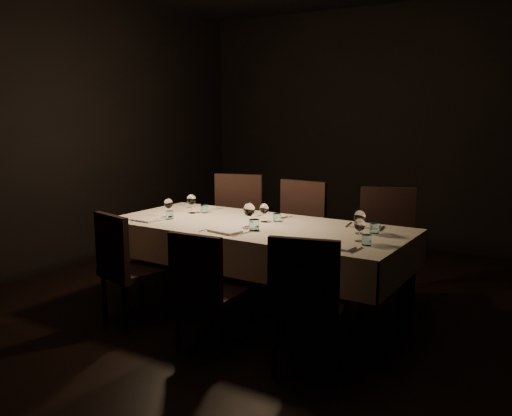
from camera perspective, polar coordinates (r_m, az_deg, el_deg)
The scene contains 14 objects.
room at distance 4.41m, azimuth -0.00°, elevation 7.69°, with size 5.01×6.01×3.01m.
dining_table at distance 4.51m, azimuth -0.00°, elevation -2.67°, with size 2.52×1.12×0.76m.
chair_near_left at distance 4.45m, azimuth -13.69°, elevation -5.59°, with size 0.52×0.52×0.90m.
place_setting_near_left at distance 4.82m, azimuth -9.91°, elevation -0.33°, with size 0.29×0.39×0.16m.
chair_near_center at distance 3.84m, azimuth -5.55°, elevation -8.12°, with size 0.44×0.44×0.87m.
place_setting_near_center at distance 4.29m, azimuth -1.36°, elevation -1.23°, with size 0.37×0.42×0.20m.
chair_near_right at distance 3.50m, azimuth 5.36°, elevation -9.44°, with size 0.54×0.54×0.93m.
place_setting_near_right at distance 3.87m, azimuth 10.38°, elevation -2.80°, with size 0.31×0.40×0.17m.
chair_far_left at distance 5.54m, azimuth -2.24°, elevation -1.53°, with size 0.63×0.63×1.05m.
place_setting_far_left at distance 5.10m, azimuth -6.08°, elevation 0.38°, with size 0.33×0.40×0.18m.
chair_far_center at distance 5.22m, azimuth 4.23°, elevation -2.38°, with size 0.52×0.52×1.03m.
place_setting_far_center at distance 4.66m, azimuth 1.52°, elevation -0.54°, with size 0.29×0.39×0.16m.
chair_far_right at distance 4.96m, azimuth 13.64°, elevation -3.36°, with size 0.63×0.63×1.02m.
place_setting_far_right at distance 4.30m, azimuth 11.38°, elevation -1.50°, with size 0.35×0.41×0.19m.
Camera 1 is at (2.34, -3.73, 1.67)m, focal length 38.00 mm.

